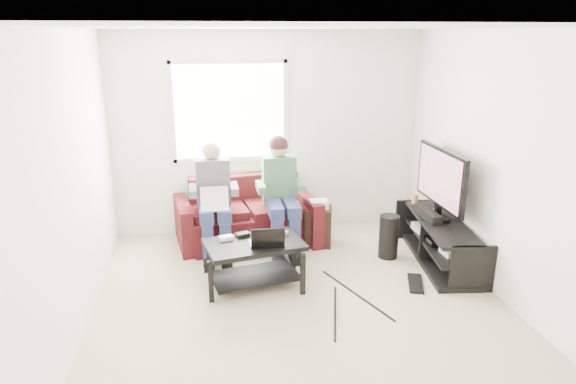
{
  "coord_description": "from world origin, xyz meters",
  "views": [
    {
      "loc": [
        -0.89,
        -4.29,
        2.56
      ],
      "look_at": [
        -0.04,
        0.6,
        1.01
      ],
      "focal_mm": 32.0,
      "sensor_mm": 36.0,
      "label": 1
    }
  ],
  "objects_px": {
    "sofa": "(246,218)",
    "tv_stand": "(439,243)",
    "coffee_table": "(254,254)",
    "end_table": "(318,225)",
    "tv": "(441,179)",
    "subwoofer": "(389,237)"
  },
  "relations": [
    {
      "from": "tv",
      "to": "subwoofer",
      "type": "distance_m",
      "value": 0.89
    },
    {
      "from": "sofa",
      "to": "tv_stand",
      "type": "height_order",
      "value": "sofa"
    },
    {
      "from": "coffee_table",
      "to": "subwoofer",
      "type": "relative_size",
      "value": 2.07
    },
    {
      "from": "tv",
      "to": "end_table",
      "type": "relative_size",
      "value": 1.89
    },
    {
      "from": "subwoofer",
      "to": "end_table",
      "type": "xyz_separation_m",
      "value": [
        -0.73,
        0.52,
        0.0
      ]
    },
    {
      "from": "tv_stand",
      "to": "subwoofer",
      "type": "height_order",
      "value": "subwoofer"
    },
    {
      "from": "sofa",
      "to": "coffee_table",
      "type": "xyz_separation_m",
      "value": [
        -0.03,
        -1.24,
        0.06
      ]
    },
    {
      "from": "coffee_table",
      "to": "tv_stand",
      "type": "height_order",
      "value": "tv_stand"
    },
    {
      "from": "sofa",
      "to": "tv",
      "type": "xyz_separation_m",
      "value": [
        2.13,
        -0.92,
        0.67
      ]
    },
    {
      "from": "coffee_table",
      "to": "end_table",
      "type": "xyz_separation_m",
      "value": [
        0.91,
        0.96,
        -0.1
      ]
    },
    {
      "from": "tv_stand",
      "to": "end_table",
      "type": "xyz_separation_m",
      "value": [
        -1.26,
        0.75,
        0.03
      ]
    },
    {
      "from": "tv_stand",
      "to": "tv",
      "type": "xyz_separation_m",
      "value": [
        -0.0,
        0.1,
        0.74
      ]
    },
    {
      "from": "coffee_table",
      "to": "tv_stand",
      "type": "xyz_separation_m",
      "value": [
        2.17,
        0.21,
        -0.13
      ]
    },
    {
      "from": "end_table",
      "to": "subwoofer",
      "type": "bearing_deg",
      "value": -35.42
    },
    {
      "from": "subwoofer",
      "to": "tv_stand",
      "type": "bearing_deg",
      "value": -23.47
    },
    {
      "from": "coffee_table",
      "to": "tv",
      "type": "distance_m",
      "value": 2.27
    },
    {
      "from": "tv",
      "to": "subwoofer",
      "type": "xyz_separation_m",
      "value": [
        -0.53,
        0.13,
        -0.71
      ]
    },
    {
      "from": "end_table",
      "to": "sofa",
      "type": "bearing_deg",
      "value": 162.6
    },
    {
      "from": "tv",
      "to": "subwoofer",
      "type": "relative_size",
      "value": 2.12
    },
    {
      "from": "sofa",
      "to": "end_table",
      "type": "relative_size",
      "value": 3.13
    },
    {
      "from": "sofa",
      "to": "subwoofer",
      "type": "distance_m",
      "value": 1.79
    },
    {
      "from": "end_table",
      "to": "coffee_table",
      "type": "bearing_deg",
      "value": -133.31
    }
  ]
}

